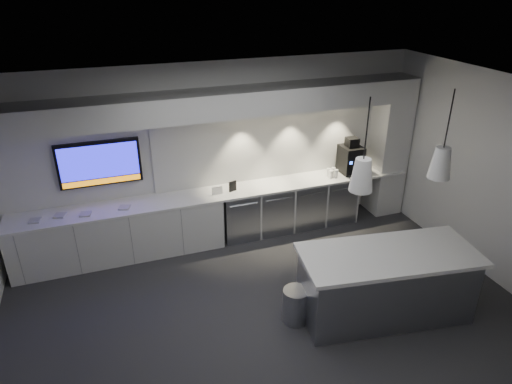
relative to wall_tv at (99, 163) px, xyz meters
name	(u,v)px	position (x,y,z in m)	size (l,w,h in m)	color
floor	(269,316)	(1.90, -2.45, -1.56)	(7.00, 7.00, 0.00)	#2C2C2F
ceiling	(273,98)	(1.90, -2.45, 1.44)	(7.00, 7.00, 0.00)	black
wall_back	(218,151)	(1.90, 0.05, -0.06)	(7.00, 7.00, 0.00)	silver
wall_front	(390,372)	(1.90, -4.95, -0.06)	(7.00, 7.00, 0.00)	silver
wall_right	(496,181)	(5.40, -2.45, -0.06)	(7.00, 7.00, 0.00)	silver
back_counter	(224,192)	(1.90, -0.27, -0.68)	(6.80, 0.65, 0.04)	white
left_base_cabinets	(120,233)	(0.15, -0.27, -1.13)	(3.30, 0.63, 0.86)	silver
fridge_unit_a	(239,214)	(2.15, -0.27, -1.13)	(0.60, 0.61, 0.85)	#9B9EA4
fridge_unit_b	(272,208)	(2.78, -0.27, -1.13)	(0.60, 0.61, 0.85)	#9B9EA4
fridge_unit_c	(304,203)	(3.41, -0.27, -1.13)	(0.60, 0.61, 0.85)	#9B9EA4
fridge_unit_d	(335,198)	(4.04, -0.27, -1.13)	(0.60, 0.61, 0.85)	#9B9EA4
backsplash	(284,141)	(3.10, 0.03, -0.01)	(4.60, 0.03, 1.30)	silver
soffit	(220,103)	(1.90, -0.25, 0.84)	(6.90, 0.60, 0.40)	silver
column	(389,147)	(5.10, -0.25, -0.26)	(0.55, 0.55, 2.60)	silver
wall_tv	(99,163)	(0.00, 0.00, 0.00)	(1.25, 0.07, 0.72)	black
island	(385,284)	(3.37, -2.90, -1.07)	(2.41, 1.30, 0.97)	#9B9EA4
bin	(295,305)	(2.20, -2.63, -1.32)	(0.35, 0.35, 0.49)	#9B9EA4
coffee_machine	(351,158)	(4.31, -0.25, -0.39)	(0.36, 0.53, 0.66)	black
sign_black	(233,186)	(2.05, -0.31, -0.57)	(0.14, 0.02, 0.18)	black
sign_white	(217,190)	(1.77, -0.34, -0.59)	(0.18, 0.02, 0.14)	white
cup_cluster	(332,173)	(3.91, -0.33, -0.59)	(0.17, 0.17, 0.15)	white
tray_a	(35,221)	(-1.02, -0.33, -0.65)	(0.16, 0.16, 0.03)	#B4B4B4
tray_b	(60,215)	(-0.68, -0.28, -0.65)	(0.16, 0.16, 0.03)	#B4B4B4
tray_c	(85,214)	(-0.31, -0.37, -0.65)	(0.16, 0.16, 0.03)	#B4B4B4
tray_d	(124,207)	(0.27, -0.34, -0.65)	(0.16, 0.16, 0.03)	#B4B4B4
pendant_left	(362,175)	(2.83, -2.90, 0.59)	(0.27, 0.27, 1.09)	silver
pendant_right	(441,163)	(3.92, -2.90, 0.59)	(0.27, 0.27, 1.09)	silver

